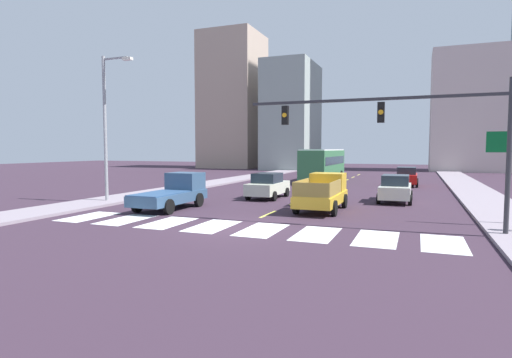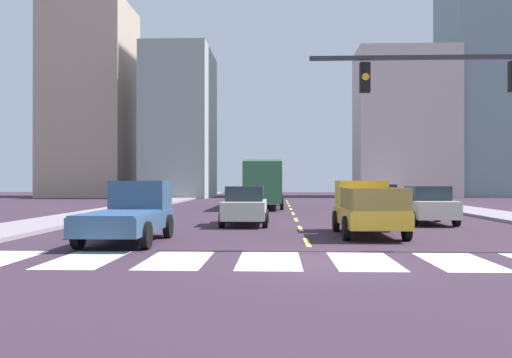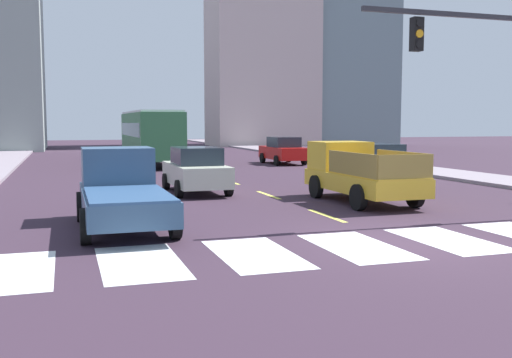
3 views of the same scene
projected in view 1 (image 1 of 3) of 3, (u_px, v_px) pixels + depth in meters
The scene contains 31 objects.
ground_plane at pixel (237, 228), 17.51m from camera, with size 160.00×160.00×0.00m, color #352533.
sidewalk_right at pixel (477, 194), 30.15m from camera, with size 3.11×110.00×0.15m, color gray.
sidewalk_left at pixel (205, 184), 38.30m from camera, with size 3.11×110.00×0.15m, color gray.
crosswalk_stripe_0 at pixel (89, 217), 20.42m from camera, with size 1.52×3.08×0.01m, color silver.
crosswalk_stripe_1 at pixel (126, 220), 19.59m from camera, with size 1.52×3.08×0.01m, color silver.
crosswalk_stripe_2 at pixel (168, 223), 18.76m from camera, with size 1.52×3.08×0.01m, color silver.
crosswalk_stripe_3 at pixel (212, 226), 17.93m from camera, with size 1.52×3.08×0.01m, color silver.
crosswalk_stripe_4 at pixel (262, 230), 17.10m from camera, with size 1.52×3.08×0.01m, color silver.
crosswalk_stripe_5 at pixel (316, 234), 16.26m from camera, with size 1.52×3.08×0.01m, color silver.
crosswalk_stripe_6 at pixel (377, 239), 15.43m from camera, with size 1.52×3.08×0.01m, color silver.
crosswalk_stripe_7 at pixel (444, 244), 14.60m from camera, with size 1.52×3.08×0.01m, color silver.
lane_dash_0 at pixel (268, 214), 21.23m from camera, with size 0.16×2.40×0.01m, color #D8D150.
lane_dash_1 at pixel (295, 202), 25.87m from camera, with size 0.16×2.40×0.01m, color #D8D150.
lane_dash_2 at pixel (314, 194), 30.52m from camera, with size 0.16×2.40×0.01m, color #D8D150.
lane_dash_3 at pixel (327, 188), 35.16m from camera, with size 0.16×2.40×0.01m, color #D8D150.
lane_dash_4 at pixel (338, 184), 39.81m from camera, with size 0.16×2.40×0.01m, color #D8D150.
lane_dash_5 at pixel (346, 180), 44.45m from camera, with size 0.16×2.40×0.01m, color #D8D150.
lane_dash_6 at pixel (353, 177), 49.10m from camera, with size 0.16×2.40×0.01m, color #D8D150.
lane_dash_7 at pixel (359, 175), 53.74m from camera, with size 0.16×2.40×0.01m, color #D8D150.
pickup_stakebed at pixel (323, 193), 22.74m from camera, with size 2.18×5.20×1.96m.
pickup_dark at pixel (174, 192), 23.30m from camera, with size 2.18×5.20×1.96m.
city_bus at pixel (323, 163), 42.20m from camera, with size 2.72×10.80×3.32m.
sedan_far at pixel (395, 188), 26.06m from camera, with size 2.02×4.40×1.72m.
sedan_mid at pixel (268, 186), 28.06m from camera, with size 2.02×4.40×1.72m.
sedan_near_left at pixel (406, 177), 37.38m from camera, with size 2.02×4.40×1.72m.
traffic_signal_gantry at pixel (413, 126), 16.59m from camera, with size 10.39×0.27×6.00m.
direction_sign_green at pixel (508, 156), 17.65m from camera, with size 1.70×0.12×4.20m.
streetlight_left at pixel (107, 123), 25.40m from camera, with size 2.20×0.28×9.00m.
block_mid_left at pixel (474, 111), 60.93m from camera, with size 11.83×7.19×17.91m, color beige.
block_mid_right at pixel (292, 117), 68.07m from camera, with size 7.38×11.88×17.33m, color #909D97.
block_low_left at pixel (233, 102), 73.99m from camera, with size 9.82×10.10×23.67m, color tan.
Camera 1 is at (7.07, -15.83, 3.34)m, focal length 29.00 mm.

